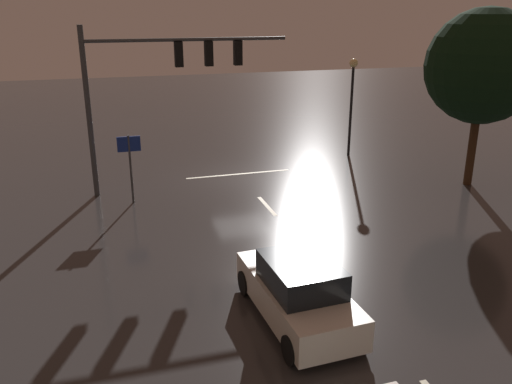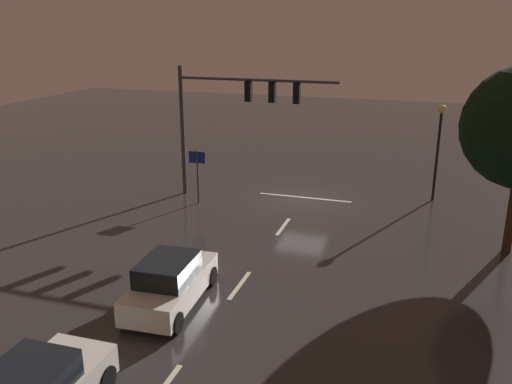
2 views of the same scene
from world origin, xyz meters
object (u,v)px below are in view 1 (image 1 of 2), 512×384
(car_approaching, at_px, (298,292))
(street_lamp_left_kerb, at_px, (352,89))
(traffic_signal_assembly, at_px, (162,73))
(route_sign, at_px, (130,155))
(tree_left_near, at_px, (483,67))

(car_approaching, bearing_deg, street_lamp_left_kerb, -120.34)
(traffic_signal_assembly, distance_m, route_sign, 3.63)
(car_approaching, distance_m, street_lamp_left_kerb, 16.56)
(street_lamp_left_kerb, bearing_deg, tree_left_near, 115.67)
(car_approaching, bearing_deg, traffic_signal_assembly, -81.16)
(street_lamp_left_kerb, bearing_deg, car_approaching, 59.66)
(car_approaching, bearing_deg, tree_left_near, -144.19)
(street_lamp_left_kerb, relative_size, route_sign, 1.80)
(route_sign, distance_m, tree_left_near, 14.96)
(traffic_signal_assembly, height_order, street_lamp_left_kerb, traffic_signal_assembly)
(car_approaching, relative_size, route_sign, 1.59)
(car_approaching, relative_size, tree_left_near, 0.59)
(tree_left_near, bearing_deg, traffic_signal_assembly, -13.87)
(traffic_signal_assembly, distance_m, tree_left_near, 13.30)
(street_lamp_left_kerb, distance_m, route_sign, 12.44)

